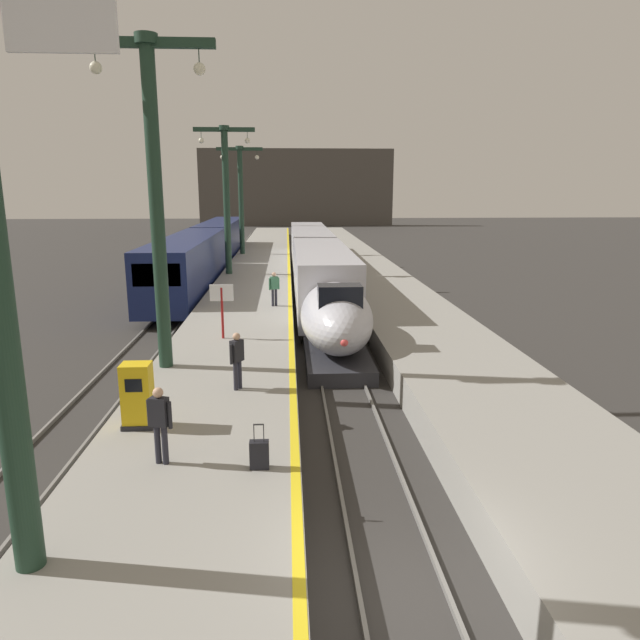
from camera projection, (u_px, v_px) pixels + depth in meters
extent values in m
plane|color=#33302D|center=(405.00, 605.00, 9.53)|extent=(260.00, 260.00, 0.00)
cube|color=gray|center=(250.00, 299.00, 33.29)|extent=(4.80, 110.00, 1.05)
cube|color=gray|center=(389.00, 297.00, 33.74)|extent=(4.80, 110.00, 1.05)
cube|color=yellow|center=(290.00, 290.00, 33.29)|extent=(0.20, 107.80, 0.01)
cube|color=slate|center=(306.00, 298.00, 36.25)|extent=(0.08, 110.00, 0.12)
cube|color=slate|center=(330.00, 297.00, 36.33)|extent=(0.08, 110.00, 0.12)
cube|color=slate|center=(176.00, 299.00, 35.80)|extent=(0.08, 110.00, 0.12)
cube|color=slate|center=(200.00, 299.00, 35.88)|extent=(0.08, 110.00, 0.12)
ellipsoid|color=silver|center=(336.00, 317.00, 22.59)|extent=(2.78, 6.77, 2.56)
cube|color=#28282D|center=(337.00, 357.00, 22.61)|extent=(2.46, 5.76, 0.55)
cube|color=black|center=(340.00, 297.00, 20.87)|extent=(1.59, 1.00, 0.90)
sphere|color=#F24C4C|center=(344.00, 342.00, 19.40)|extent=(0.28, 0.28, 0.28)
cube|color=silver|center=(322.00, 277.00, 31.33)|extent=(2.90, 14.00, 3.05)
cube|color=black|center=(296.00, 267.00, 31.13)|extent=(0.04, 11.90, 0.80)
cube|color=black|center=(348.00, 266.00, 31.28)|extent=(0.04, 11.90, 0.80)
cube|color=silver|center=(322.00, 300.00, 31.61)|extent=(2.92, 13.30, 0.24)
cube|color=black|center=(328.00, 328.00, 27.37)|extent=(2.03, 2.20, 0.56)
cube|color=black|center=(318.00, 294.00, 36.09)|extent=(2.03, 2.20, 0.56)
cube|color=silver|center=(310.00, 247.00, 47.49)|extent=(2.90, 18.00, 3.05)
cube|color=black|center=(293.00, 240.00, 47.29)|extent=(0.04, 15.84, 0.80)
cube|color=black|center=(327.00, 240.00, 47.44)|extent=(0.04, 15.84, 0.80)
cube|color=black|center=(313.00, 280.00, 41.93)|extent=(2.03, 2.20, 0.56)
cube|color=black|center=(307.00, 260.00, 53.84)|extent=(2.03, 2.20, 0.56)
cube|color=#141E4C|center=(188.00, 264.00, 36.14)|extent=(2.85, 18.00, 3.30)
cube|color=black|center=(156.00, 275.00, 27.29)|extent=(2.28, 0.08, 1.10)
cube|color=black|center=(165.00, 256.00, 35.95)|extent=(0.04, 15.30, 0.90)
cube|color=black|center=(210.00, 256.00, 36.11)|extent=(0.04, 15.30, 0.90)
cube|color=black|center=(172.00, 312.00, 30.96)|extent=(2.00, 2.00, 0.52)
cube|color=black|center=(203.00, 280.00, 42.17)|extent=(2.00, 2.00, 0.52)
cube|color=#141E4C|center=(221.00, 239.00, 54.25)|extent=(2.85, 18.00, 3.30)
cube|color=silver|center=(60.00, 10.00, 7.22)|extent=(1.40, 0.08, 1.00)
cylinder|color=#1E3828|center=(157.00, 210.00, 17.79)|extent=(0.44, 0.44, 10.09)
cylinder|color=#1E3828|center=(146.00, 39.00, 16.70)|extent=(0.68, 0.68, 0.30)
cube|color=#1E3828|center=(146.00, 43.00, 16.72)|extent=(4.00, 0.24, 0.28)
cylinder|color=#1E3828|center=(95.00, 55.00, 16.72)|extent=(0.03, 0.03, 0.60)
sphere|color=#EFEACC|center=(96.00, 68.00, 16.79)|extent=(0.36, 0.36, 0.36)
cylinder|color=#1E3828|center=(199.00, 56.00, 16.88)|extent=(0.03, 0.03, 0.60)
sphere|color=#EFEACC|center=(199.00, 69.00, 16.96)|extent=(0.36, 0.36, 0.36)
cylinder|color=#1E3828|center=(227.00, 202.00, 38.54)|extent=(0.44, 0.44, 9.72)
cylinder|color=#1E3828|center=(224.00, 128.00, 37.50)|extent=(0.68, 0.68, 0.30)
cube|color=#1E3828|center=(224.00, 129.00, 37.52)|extent=(4.00, 0.24, 0.28)
cylinder|color=#1E3828|center=(201.00, 135.00, 37.51)|extent=(0.03, 0.03, 0.60)
sphere|color=#EFEACC|center=(201.00, 141.00, 37.59)|extent=(0.36, 0.36, 0.36)
cylinder|color=#1E3828|center=(247.00, 135.00, 37.68)|extent=(0.03, 0.03, 0.60)
sphere|color=#EFEACC|center=(247.00, 141.00, 37.76)|extent=(0.36, 0.36, 0.36)
cylinder|color=#1E3828|center=(241.00, 201.00, 50.76)|extent=(0.44, 0.44, 9.32)
cylinder|color=#1E3828|center=(239.00, 148.00, 49.76)|extent=(0.68, 0.68, 0.30)
cube|color=#1E3828|center=(239.00, 149.00, 49.78)|extent=(4.00, 0.24, 0.28)
cylinder|color=#1E3828|center=(222.00, 153.00, 49.78)|extent=(0.03, 0.03, 0.60)
sphere|color=#EFEACC|center=(222.00, 157.00, 49.86)|extent=(0.36, 0.36, 0.36)
cylinder|color=#1E3828|center=(257.00, 153.00, 49.95)|extent=(0.03, 0.03, 0.60)
sphere|color=#EFEACC|center=(257.00, 157.00, 50.02)|extent=(0.36, 0.36, 0.36)
cylinder|color=#23232D|center=(158.00, 444.00, 12.14)|extent=(0.13, 0.13, 0.85)
cylinder|color=#23232D|center=(165.00, 445.00, 12.10)|extent=(0.13, 0.13, 0.85)
cube|color=black|center=(159.00, 412.00, 11.95)|extent=(0.43, 0.33, 0.62)
cylinder|color=black|center=(149.00, 413.00, 12.03)|extent=(0.09, 0.09, 0.58)
cylinder|color=black|center=(170.00, 415.00, 11.90)|extent=(0.09, 0.09, 0.58)
sphere|color=tan|center=(158.00, 393.00, 11.86)|extent=(0.22, 0.22, 0.22)
cylinder|color=#23232D|center=(240.00, 374.00, 16.71)|extent=(0.13, 0.13, 0.85)
cylinder|color=#23232D|center=(236.00, 376.00, 16.57)|extent=(0.13, 0.13, 0.85)
cube|color=black|center=(237.00, 351.00, 16.48)|extent=(0.41, 0.44, 0.62)
cylinder|color=black|center=(243.00, 350.00, 16.68)|extent=(0.09, 0.09, 0.58)
cylinder|color=black|center=(231.00, 354.00, 16.29)|extent=(0.09, 0.09, 0.58)
sphere|color=tan|center=(236.00, 336.00, 16.38)|extent=(0.22, 0.22, 0.22)
cylinder|color=#23232D|center=(276.00, 297.00, 28.61)|extent=(0.13, 0.13, 0.85)
cylinder|color=#23232D|center=(273.00, 298.00, 28.53)|extent=(0.13, 0.13, 0.85)
cube|color=#336647|center=(274.00, 283.00, 28.41)|extent=(0.44, 0.36, 0.62)
cylinder|color=#336647|center=(279.00, 283.00, 28.53)|extent=(0.09, 0.09, 0.58)
cylinder|color=#336647|center=(270.00, 284.00, 28.31)|extent=(0.09, 0.09, 0.58)
sphere|color=tan|center=(274.00, 274.00, 28.31)|extent=(0.22, 0.22, 0.22)
cube|color=black|center=(259.00, 455.00, 11.93)|extent=(0.40, 0.22, 0.60)
cylinder|color=#262628|center=(254.00, 433.00, 11.82)|extent=(0.02, 0.02, 0.36)
cylinder|color=#262628|center=(264.00, 433.00, 11.83)|extent=(0.02, 0.02, 0.36)
cube|color=#262628|center=(259.00, 424.00, 11.78)|extent=(0.22, 0.03, 0.02)
cube|color=yellow|center=(138.00, 395.00, 13.93)|extent=(0.70, 0.56, 1.60)
cube|color=black|center=(133.00, 386.00, 13.58)|extent=(0.40, 0.02, 0.32)
cube|color=black|center=(140.00, 424.00, 14.10)|extent=(0.76, 0.62, 0.12)
cylinder|color=maroon|center=(222.00, 313.00, 22.22)|extent=(0.10, 0.10, 2.00)
cube|color=white|center=(222.00, 293.00, 22.05)|extent=(0.90, 0.06, 0.64)
cube|color=#4C4742|center=(297.00, 188.00, 107.27)|extent=(36.00, 2.00, 14.00)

